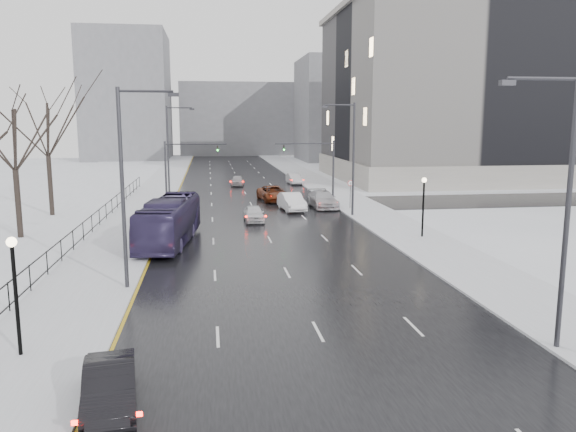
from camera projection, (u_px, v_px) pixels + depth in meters
name	position (u px, v px, depth m)	size (l,w,h in m)	color
road	(244.00, 191.00, 68.43)	(16.00, 150.00, 0.04)	black
cross_road	(252.00, 205.00, 56.71)	(130.00, 10.00, 0.04)	black
sidewalk_left	(156.00, 192.00, 66.97)	(5.00, 150.00, 0.16)	silver
sidewalk_right	(328.00, 189.00, 69.87)	(5.00, 150.00, 0.16)	silver
park_strip	(73.00, 194.00, 65.67)	(14.00, 150.00, 0.12)	white
tree_park_d	(21.00, 239.00, 40.59)	(8.75, 8.75, 12.50)	black
tree_park_e	(53.00, 216.00, 50.30)	(9.45, 9.45, 13.50)	black
iron_fence	(77.00, 236.00, 37.20)	(0.06, 70.00, 1.30)	black
streetlight_r_near	(563.00, 200.00, 19.80)	(2.95, 0.25, 10.00)	#2D2D33
streetlight_r_mid	(351.00, 154.00, 49.10)	(2.95, 0.25, 10.00)	#2D2D33
streetlight_l_near	(127.00, 179.00, 27.32)	(2.95, 0.25, 10.00)	#2D2D33
streetlight_l_far	(170.00, 148.00, 58.56)	(2.95, 0.25, 10.00)	#2D2D33
lamppost_l	(15.00, 279.00, 19.56)	(0.36, 0.36, 4.28)	black
lamppost_r_mid	(424.00, 198.00, 40.16)	(0.36, 0.36, 4.28)	black
mast_signal_right	(323.00, 164.00, 57.04)	(6.10, 0.33, 6.50)	#2D2D33
mast_signal_left	(177.00, 166.00, 55.02)	(6.10, 0.33, 6.50)	#2D2D33
no_uturn_sign	(350.00, 186.00, 53.69)	(0.60, 0.06, 2.70)	#2D2D33
civic_building	(474.00, 102.00, 83.11)	(41.00, 31.00, 24.80)	gray
bldg_far_right	(354.00, 110.00, 124.17)	(24.00, 20.00, 22.00)	slate
bldg_far_left	(128.00, 97.00, 126.56)	(18.00, 22.00, 28.00)	slate
bldg_far_center	(240.00, 119.00, 145.61)	(30.00, 18.00, 18.00)	slate
sedan_left_near	(110.00, 387.00, 16.32)	(1.46, 4.18, 1.38)	black
bus	(170.00, 221.00, 38.60)	(2.63, 11.26, 3.14)	#31284E
sedan_center_near	(254.00, 213.00, 47.32)	(1.61, 4.00, 1.36)	silver
sedan_right_near	(292.00, 202.00, 53.11)	(1.79, 5.13, 1.69)	white
sedan_right_cross	(273.00, 193.00, 59.63)	(2.65, 5.74, 1.60)	#642811
sedan_right_far	(323.00, 199.00, 54.93)	(2.29, 5.63, 1.63)	#B6B5BA
sedan_center_far	(237.00, 180.00, 73.89)	(1.63, 4.04, 1.38)	#9A989C
sedan_right_distant	(294.00, 179.00, 75.86)	(1.53, 4.39, 1.45)	silver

